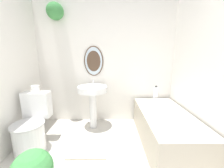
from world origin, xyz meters
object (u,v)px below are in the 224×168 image
object	(u,v)px
bathtub	(165,127)
shampoo_bottle	(156,92)
toilet_paper_roll	(35,89)
toilet	(32,128)
pedestal_sink	(93,95)

from	to	relation	value
bathtub	shampoo_bottle	xyz separation A→B (m)	(0.02, 0.58, 0.41)
bathtub	shampoo_bottle	world-z (taller)	shampoo_bottle
bathtub	toilet_paper_roll	xyz separation A→B (m)	(-1.98, 0.08, 0.59)
toilet	bathtub	size ratio (longest dim) A/B	0.55
pedestal_sink	toilet_paper_roll	bearing A→B (deg)	-154.08
toilet_paper_roll	bathtub	bearing A→B (deg)	-2.41
pedestal_sink	bathtub	size ratio (longest dim) A/B	0.62
toilet	shampoo_bottle	bearing A→B (deg)	19.35
toilet	pedestal_sink	world-z (taller)	pedestal_sink
toilet_paper_roll	shampoo_bottle	bearing A→B (deg)	13.88
toilet	bathtub	distance (m)	1.98
toilet	toilet_paper_roll	bearing A→B (deg)	90.00
pedestal_sink	shampoo_bottle	bearing A→B (deg)	4.83
toilet	shampoo_bottle	distance (m)	2.14
toilet	toilet_paper_roll	world-z (taller)	toilet_paper_roll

